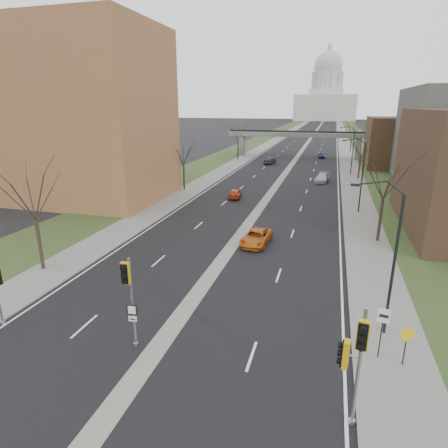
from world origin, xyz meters
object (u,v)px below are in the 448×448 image
at_px(car_left_near, 235,193).
at_px(car_left_far, 270,161).
at_px(car_right_mid, 322,178).
at_px(warning_sign, 406,340).
at_px(car_right_far, 321,155).
at_px(signal_pole_median, 129,289).
at_px(car_right_near, 256,237).
at_px(speed_limit_sign, 382,324).
at_px(signal_pole_right, 355,353).

xyz_separation_m(car_left_near, car_left_far, (-0.38, 32.62, 0.08)).
height_order(car_left_near, car_right_mid, car_right_mid).
bearing_deg(warning_sign, car_right_far, 77.77).
relative_size(signal_pole_median, car_left_near, 1.33).
bearing_deg(car_right_near, speed_limit_sign, -53.77).
distance_m(speed_limit_sign, car_left_near, 35.29).
bearing_deg(signal_pole_median, warning_sign, 4.16).
bearing_deg(signal_pole_right, speed_limit_sign, 79.36).
relative_size(car_left_far, car_right_near, 0.93).
xyz_separation_m(warning_sign, car_right_mid, (-5.41, 46.81, -0.82)).
distance_m(signal_pole_right, warning_sign, 5.68).
height_order(car_left_far, car_right_far, car_left_far).
height_order(signal_pole_right, car_right_far, signal_pole_right).
bearing_deg(signal_pole_right, car_left_near, 119.25).
bearing_deg(car_left_far, car_right_mid, 130.96).
bearing_deg(warning_sign, signal_pole_right, -138.51).
distance_m(car_left_near, car_left_far, 32.62).
distance_m(signal_pole_median, car_right_far, 80.38).
bearing_deg(speed_limit_sign, car_left_near, 123.53).
bearing_deg(car_right_far, car_left_far, -135.63).
bearing_deg(car_right_mid, car_right_far, 99.31).
bearing_deg(car_left_near, warning_sign, 110.61).
bearing_deg(warning_sign, speed_limit_sign, 148.33).
bearing_deg(car_right_mid, speed_limit_sign, -77.54).
height_order(warning_sign, car_right_mid, warning_sign).
height_order(signal_pole_median, signal_pole_right, signal_pole_right).
bearing_deg(signal_pole_median, speed_limit_sign, 6.33).
bearing_deg(car_right_far, signal_pole_median, -101.82).
distance_m(car_left_near, car_right_mid, 18.66).
distance_m(signal_pole_right, car_right_near, 21.03).
xyz_separation_m(signal_pole_median, car_right_near, (3.21, 17.29, -2.90)).
height_order(car_left_far, car_right_mid, car_left_far).
height_order(speed_limit_sign, car_right_mid, speed_limit_sign).
height_order(speed_limit_sign, car_right_near, speed_limit_sign).
distance_m(signal_pole_median, car_left_near, 34.61).
height_order(signal_pole_right, speed_limit_sign, signal_pole_right).
height_order(car_left_near, car_right_far, car_right_far).
bearing_deg(signal_pole_right, warning_sign, 66.94).
xyz_separation_m(speed_limit_sign, car_right_near, (-9.20, 14.60, -1.36)).
xyz_separation_m(car_left_far, car_right_mid, (11.64, -17.74, -0.04)).
xyz_separation_m(car_left_near, car_right_mid, (11.26, 14.88, 0.05)).
relative_size(signal_pole_right, car_left_far, 1.19).
relative_size(warning_sign, car_right_mid, 0.45).
relative_size(signal_pole_right, car_right_mid, 1.11).
relative_size(speed_limit_sign, warning_sign, 1.28).
relative_size(signal_pole_right, car_right_far, 1.39).
relative_size(signal_pole_right, speed_limit_sign, 1.92).
height_order(signal_pole_median, speed_limit_sign, signal_pole_median).
xyz_separation_m(speed_limit_sign, car_right_mid, (-4.29, 46.52, -1.33)).
distance_m(signal_pole_median, signal_pole_right, 10.95).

